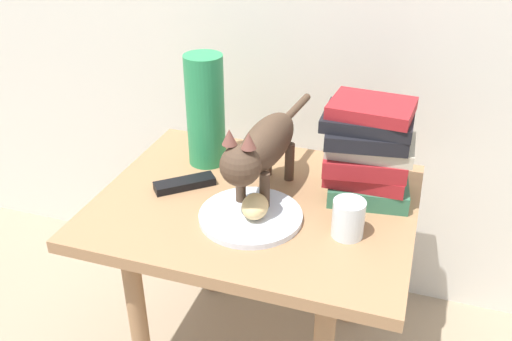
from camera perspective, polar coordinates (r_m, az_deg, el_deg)
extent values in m
cube|color=#9E724C|center=(1.33, 0.00, -3.57)|extent=(0.75, 0.60, 0.03)
cylinder|color=#9E724C|center=(1.41, -11.98, -15.59)|extent=(0.04, 0.04, 0.49)
cylinder|color=#9E724C|center=(1.71, -4.79, -5.71)|extent=(0.04, 0.04, 0.49)
cylinder|color=#9E724C|center=(1.62, 10.14, -8.49)|extent=(0.04, 0.04, 0.49)
cylinder|color=silver|center=(1.25, -0.56, -4.73)|extent=(0.23, 0.23, 0.01)
ellipsoid|color=#E0BC7A|center=(1.22, -0.10, -3.73)|extent=(0.07, 0.09, 0.05)
cylinder|color=#4C3828|center=(1.25, 0.89, -2.29)|extent=(0.02, 0.02, 0.10)
cylinder|color=#4C3828|center=(1.27, -1.59, -1.72)|extent=(0.02, 0.02, 0.10)
cylinder|color=#4C3828|center=(1.38, 3.49, 0.91)|extent=(0.02, 0.02, 0.10)
cylinder|color=#4C3828|center=(1.40, 1.19, 1.38)|extent=(0.02, 0.02, 0.10)
ellipsoid|color=#4C3828|center=(1.29, 1.17, 2.95)|extent=(0.11, 0.27, 0.11)
sphere|color=#4C3828|center=(1.16, -1.73, 0.54)|extent=(0.09, 0.09, 0.09)
cone|color=brown|center=(1.12, -0.77, 3.11)|extent=(0.03, 0.03, 0.03)
cone|color=brown|center=(1.14, -2.78, 3.50)|extent=(0.03, 0.03, 0.03)
cylinder|color=#4C3828|center=(1.46, 4.27, 6.53)|extent=(0.04, 0.16, 0.02)
cube|color=#336B4C|center=(1.35, 11.50, -1.80)|extent=(0.20, 0.17, 0.04)
cube|color=maroon|center=(1.33, 11.33, -0.25)|extent=(0.19, 0.14, 0.04)
cube|color=maroon|center=(1.31, 11.13, 1.15)|extent=(0.21, 0.17, 0.04)
cube|color=#BCB299|center=(1.30, 11.78, 2.59)|extent=(0.20, 0.15, 0.03)
cube|color=black|center=(1.28, 11.29, 3.77)|extent=(0.20, 0.18, 0.03)
cube|color=black|center=(1.28, 11.53, 5.21)|extent=(0.20, 0.15, 0.03)
cube|color=maroon|center=(1.26, 11.89, 6.35)|extent=(0.19, 0.15, 0.03)
cylinder|color=#288C51|center=(1.43, -5.25, 6.17)|extent=(0.10, 0.10, 0.29)
cylinder|color=silver|center=(1.20, 9.52, -4.92)|extent=(0.07, 0.07, 0.08)
cylinder|color=silver|center=(1.21, 9.44, -5.72)|extent=(0.06, 0.06, 0.04)
cube|color=black|center=(1.37, -7.44, -1.41)|extent=(0.14, 0.13, 0.02)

